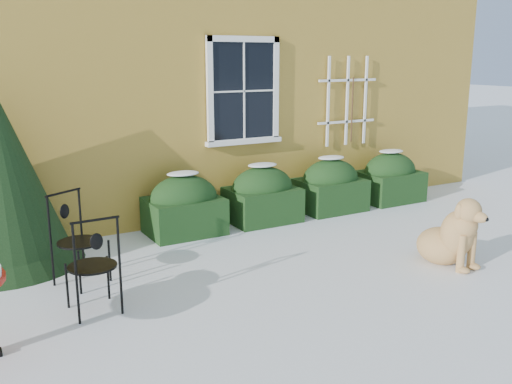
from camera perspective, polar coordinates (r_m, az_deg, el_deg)
ground at (r=6.33m, az=4.56°, el=-9.79°), size 80.00×80.00×0.00m
house at (r=12.27m, az=-14.66°, el=16.38°), size 12.40×8.40×6.40m
hedge_row at (r=9.10m, az=4.17°, el=0.11°), size 4.95×0.80×0.91m
patio_chair_near at (r=5.84m, az=-15.95°, el=-6.98°), size 0.48×0.48×1.01m
patio_chair_far at (r=6.65m, az=-17.47°, el=-4.47°), size 0.62×0.62×1.04m
dog at (r=7.32m, az=19.01°, el=-4.25°), size 0.63×1.02×0.90m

